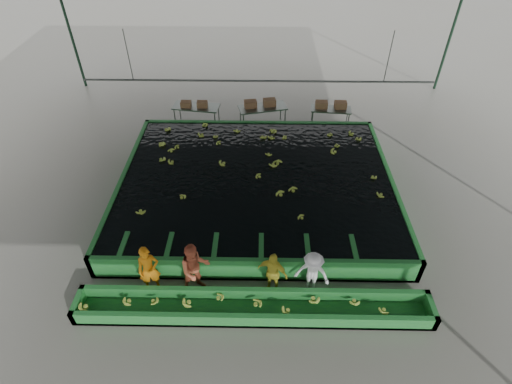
{
  "coord_description": "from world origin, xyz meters",
  "views": [
    {
      "loc": [
        0.18,
        -10.0,
        9.95
      ],
      "look_at": [
        0.0,
        0.5,
        1.0
      ],
      "focal_mm": 28.0,
      "sensor_mm": 36.0,
      "label": 1
    }
  ],
  "objects_px": {
    "worker_a": "(149,270)",
    "packing_table_right": "(330,117)",
    "worker_c": "(272,273)",
    "worker_d": "(312,273)",
    "sorting_trough": "(253,307)",
    "packing_table_left": "(197,115)",
    "packing_table_mid": "(263,116)",
    "box_stack_left": "(194,107)",
    "flotation_tank": "(256,186)",
    "box_stack_mid": "(260,106)",
    "box_stack_right": "(331,108)",
    "worker_b": "(195,269)"
  },
  "relations": [
    {
      "from": "worker_a",
      "to": "packing_table_right",
      "type": "height_order",
      "value": "worker_a"
    },
    {
      "from": "worker_c",
      "to": "worker_d",
      "type": "distance_m",
      "value": 1.14
    },
    {
      "from": "packing_table_right",
      "to": "sorting_trough",
      "type": "bearing_deg",
      "value": -108.2
    },
    {
      "from": "worker_a",
      "to": "worker_d",
      "type": "relative_size",
      "value": 1.08
    },
    {
      "from": "sorting_trough",
      "to": "packing_table_left",
      "type": "relative_size",
      "value": 4.67
    },
    {
      "from": "packing_table_left",
      "to": "packing_table_right",
      "type": "height_order",
      "value": "packing_table_left"
    },
    {
      "from": "packing_table_mid",
      "to": "box_stack_left",
      "type": "distance_m",
      "value": 3.2
    },
    {
      "from": "flotation_tank",
      "to": "sorting_trough",
      "type": "relative_size",
      "value": 1.0
    },
    {
      "from": "box_stack_mid",
      "to": "packing_table_right",
      "type": "bearing_deg",
      "value": 1.99
    },
    {
      "from": "flotation_tank",
      "to": "worker_c",
      "type": "distance_m",
      "value": 4.34
    },
    {
      "from": "worker_c",
      "to": "packing_table_mid",
      "type": "distance_m",
      "value": 9.39
    },
    {
      "from": "worker_c",
      "to": "worker_d",
      "type": "bearing_deg",
      "value": 21.99
    },
    {
      "from": "flotation_tank",
      "to": "packing_table_right",
      "type": "relative_size",
      "value": 5.4
    },
    {
      "from": "box_stack_left",
      "to": "box_stack_mid",
      "type": "distance_m",
      "value": 3.05
    },
    {
      "from": "sorting_trough",
      "to": "box_stack_right",
      "type": "xyz_separation_m",
      "value": [
        3.39,
        10.44,
        0.59
      ]
    },
    {
      "from": "flotation_tank",
      "to": "packing_table_mid",
      "type": "height_order",
      "value": "packing_table_mid"
    },
    {
      "from": "packing_table_left",
      "to": "flotation_tank",
      "type": "bearing_deg",
      "value": -60.63
    },
    {
      "from": "worker_c",
      "to": "packing_table_mid",
      "type": "bearing_deg",
      "value": 113.94
    },
    {
      "from": "worker_b",
      "to": "packing_table_left",
      "type": "distance_m",
      "value": 9.53
    },
    {
      "from": "packing_table_right",
      "to": "flotation_tank",
      "type": "bearing_deg",
      "value": -122.95
    },
    {
      "from": "packing_table_left",
      "to": "sorting_trough",
      "type": "bearing_deg",
      "value": -74.22
    },
    {
      "from": "sorting_trough",
      "to": "packing_table_right",
      "type": "xyz_separation_m",
      "value": [
        3.4,
        10.35,
        0.17
      ]
    },
    {
      "from": "box_stack_left",
      "to": "box_stack_right",
      "type": "xyz_separation_m",
      "value": [
        6.35,
        0.26,
        -0.13
      ]
    },
    {
      "from": "worker_b",
      "to": "box_stack_mid",
      "type": "distance_m",
      "value": 9.6
    },
    {
      "from": "worker_a",
      "to": "box_stack_mid",
      "type": "distance_m",
      "value": 9.93
    },
    {
      "from": "worker_c",
      "to": "packing_table_left",
      "type": "distance_m",
      "value": 10.05
    },
    {
      "from": "worker_b",
      "to": "box_stack_right",
      "type": "height_order",
      "value": "worker_b"
    },
    {
      "from": "worker_c",
      "to": "box_stack_mid",
      "type": "bearing_deg",
      "value": 114.66
    },
    {
      "from": "flotation_tank",
      "to": "worker_d",
      "type": "distance_m",
      "value": 4.62
    },
    {
      "from": "sorting_trough",
      "to": "worker_a",
      "type": "distance_m",
      "value": 3.17
    },
    {
      "from": "flotation_tank",
      "to": "box_stack_mid",
      "type": "relative_size",
      "value": 6.91
    },
    {
      "from": "worker_d",
      "to": "packing_table_mid",
      "type": "height_order",
      "value": "worker_d"
    },
    {
      "from": "worker_b",
      "to": "packing_table_left",
      "type": "relative_size",
      "value": 0.85
    },
    {
      "from": "sorting_trough",
      "to": "worker_b",
      "type": "relative_size",
      "value": 5.47
    },
    {
      "from": "box_stack_left",
      "to": "worker_a",
      "type": "bearing_deg",
      "value": -90.3
    },
    {
      "from": "packing_table_right",
      "to": "box_stack_mid",
      "type": "xyz_separation_m",
      "value": [
        -3.32,
        -0.12,
        0.58
      ]
    },
    {
      "from": "worker_c",
      "to": "packing_table_right",
      "type": "relative_size",
      "value": 0.84
    },
    {
      "from": "worker_a",
      "to": "worker_d",
      "type": "height_order",
      "value": "worker_a"
    },
    {
      "from": "worker_a",
      "to": "worker_b",
      "type": "xyz_separation_m",
      "value": [
        1.33,
        0.0,
        0.07
      ]
    },
    {
      "from": "sorting_trough",
      "to": "worker_d",
      "type": "xyz_separation_m",
      "value": [
        1.66,
        0.8,
        0.53
      ]
    },
    {
      "from": "worker_d",
      "to": "box_stack_left",
      "type": "relative_size",
      "value": 1.27
    },
    {
      "from": "worker_a",
      "to": "box_stack_mid",
      "type": "relative_size",
      "value": 1.17
    },
    {
      "from": "worker_b",
      "to": "worker_a",
      "type": "bearing_deg",
      "value": 155.52
    },
    {
      "from": "sorting_trough",
      "to": "packing_table_left",
      "type": "distance_m",
      "value": 10.65
    },
    {
      "from": "flotation_tank",
      "to": "worker_b",
      "type": "distance_m",
      "value": 4.64
    },
    {
      "from": "worker_c",
      "to": "packing_table_right",
      "type": "xyz_separation_m",
      "value": [
        2.88,
        9.55,
        -0.36
      ]
    },
    {
      "from": "flotation_tank",
      "to": "worker_b",
      "type": "height_order",
      "value": "worker_b"
    },
    {
      "from": "worker_a",
      "to": "packing_table_right",
      "type": "xyz_separation_m",
      "value": [
        6.42,
        9.55,
        -0.42
      ]
    },
    {
      "from": "flotation_tank",
      "to": "worker_a",
      "type": "xyz_separation_m",
      "value": [
        -3.01,
        -4.3,
        0.39
      ]
    },
    {
      "from": "box_stack_mid",
      "to": "box_stack_right",
      "type": "distance_m",
      "value": 3.32
    }
  ]
}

